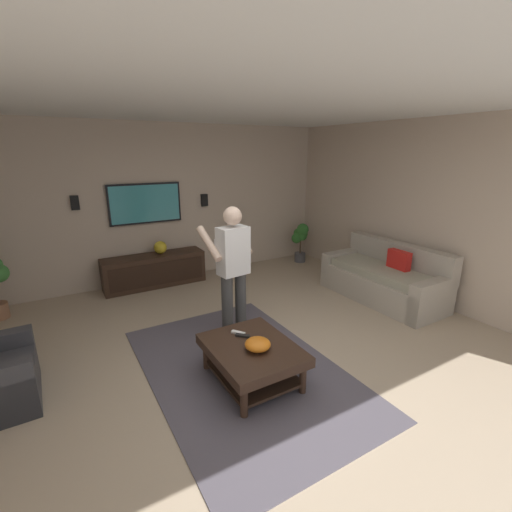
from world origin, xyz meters
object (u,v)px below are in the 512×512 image
media_console (155,270)px  remote_white (238,333)px  coffee_table (252,355)px  wall_speaker_left (204,200)px  person_standing (233,265)px  vase_round (160,247)px  potted_plant_short (301,238)px  remote_black (242,336)px  wall_speaker_right (75,203)px  couch (384,279)px  bowl (258,344)px  tv (145,203)px

media_console → remote_white: 2.91m
coffee_table → wall_speaker_left: (3.43, -0.96, 1.09)m
person_standing → vase_round: bearing=-0.8°
potted_plant_short → remote_black: size_ratio=5.55×
vase_round → wall_speaker_right: 1.48m
couch → potted_plant_short: couch is taller
person_standing → wall_speaker_right: person_standing is taller
bowl → wall_speaker_left: bearing=-15.0°
tv → media_console: bearing=0.0°
media_console → person_standing: (-2.23, -0.39, 0.66)m
remote_white → wall_speaker_right: wall_speaker_right is taller
couch → tv: size_ratio=1.58×
wall_speaker_left → bowl: bearing=165.0°
media_console → wall_speaker_right: size_ratio=7.73×
remote_black → media_console: bearing=-43.4°
potted_plant_short → wall_speaker_left: 2.17m
tv → potted_plant_short: size_ratio=1.45×
potted_plant_short → wall_speaker_left: bearing=78.1°
potted_plant_short → bowl: potted_plant_short is taller
remote_white → bowl: bearing=-31.1°
potted_plant_short → remote_black: potted_plant_short is taller
vase_round → wall_speaker_left: 1.21m
tv → vase_round: bearing=32.6°
person_standing → remote_black: bearing=152.6°
tv → couch: bearing=48.3°
wall_speaker_right → bowl: bearing=-161.3°
potted_plant_short → bowl: bearing=137.1°
person_standing → tv: bearing=1.8°
potted_plant_short → wall_speaker_right: 4.22m
potted_plant_short → bowl: (-3.12, 2.90, -0.06)m
coffee_table → remote_white: size_ratio=6.67×
person_standing → remote_black: 0.95m
remote_black → vase_round: vase_round is taller
vase_round → media_console: bearing=100.7°
tv → remote_white: size_ratio=8.03×
coffee_table → couch: bearing=-74.6°
bowl → remote_white: bowl is taller
potted_plant_short → wall_speaker_left: wall_speaker_left is taller
media_console → coffee_table: bearing=2.1°
coffee_table → person_standing: bearing=-16.3°
tv → vase_round: tv is taller
media_console → potted_plant_short: bearing=87.0°
potted_plant_short → remote_black: 4.05m
person_standing → bowl: size_ratio=6.48×
coffee_table → bowl: size_ratio=3.95×
tv → wall_speaker_left: tv is taller
bowl → remote_white: (0.37, 0.02, -0.04)m
vase_round → wall_speaker_left: size_ratio=1.00×
person_standing → remote_white: size_ratio=10.93×
wall_speaker_right → person_standing: bearing=-149.6°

